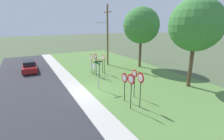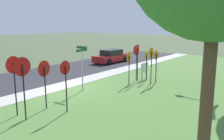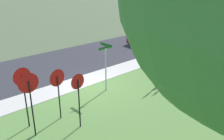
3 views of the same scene
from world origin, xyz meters
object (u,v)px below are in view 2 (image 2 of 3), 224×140
(stop_sign_far_right, at_px, (151,58))
(stop_sign_center_tall, at_px, (137,55))
(notice_board, at_px, (144,68))
(stop_sign_far_left, at_px, (136,55))
(street_name_post, at_px, (82,64))
(utility_pole, at_px, (211,15))
(yield_sign_far_right, at_px, (44,73))
(stop_sign_far_center, at_px, (156,60))
(yield_sign_near_right, at_px, (22,73))
(yield_sign_far_left, at_px, (14,71))
(stop_sign_near_left, at_px, (129,61))
(parked_hatchback_near, at_px, (112,57))
(stop_sign_near_right, at_px, (146,59))
(yield_sign_near_left, at_px, (65,74))

(stop_sign_far_right, height_order, stop_sign_center_tall, stop_sign_center_tall)
(notice_board, bearing_deg, stop_sign_far_left, -38.66)
(stop_sign_center_tall, height_order, street_name_post, street_name_post)
(utility_pole, xyz_separation_m, notice_board, (3.28, -3.57, -3.82))
(stop_sign_center_tall, height_order, notice_board, stop_sign_center_tall)
(stop_sign_far_right, xyz_separation_m, street_name_post, (4.01, -2.55, -0.16))
(utility_pole, bearing_deg, yield_sign_far_right, -20.26)
(stop_sign_far_left, xyz_separation_m, stop_sign_far_center, (-0.17, 1.50, -0.24))
(yield_sign_near_right, height_order, utility_pole, utility_pole)
(stop_sign_far_center, height_order, notice_board, stop_sign_far_center)
(yield_sign_far_left, distance_m, notice_board, 9.89)
(stop_sign_near_left, relative_size, stop_sign_far_right, 0.89)
(yield_sign_far_left, bearing_deg, stop_sign_far_center, 160.87)
(yield_sign_far_left, height_order, utility_pole, utility_pole)
(stop_sign_far_left, bearing_deg, stop_sign_near_left, 14.95)
(stop_sign_far_left, distance_m, stop_sign_far_center, 1.52)
(utility_pole, bearing_deg, stop_sign_center_tall, -40.25)
(stop_sign_far_right, relative_size, yield_sign_near_right, 0.92)
(stop_sign_far_left, bearing_deg, street_name_post, -10.89)
(stop_sign_far_right, height_order, yield_sign_near_right, yield_sign_near_right)
(stop_sign_far_center, relative_size, parked_hatchback_near, 0.50)
(stop_sign_near_right, xyz_separation_m, stop_sign_far_left, (0.32, -0.66, 0.31))
(stop_sign_near_left, height_order, stop_sign_far_center, stop_sign_far_center)
(street_name_post, bearing_deg, yield_sign_far_left, 3.47)
(stop_sign_near_left, bearing_deg, stop_sign_near_right, 158.00)
(stop_sign_far_left, xyz_separation_m, stop_sign_center_tall, (0.43, 0.35, 0.04))
(stop_sign_near_left, height_order, stop_sign_center_tall, stop_sign_center_tall)
(yield_sign_near_left, bearing_deg, stop_sign_far_left, -177.74)
(stop_sign_near_right, relative_size, yield_sign_near_left, 0.90)
(stop_sign_near_right, relative_size, street_name_post, 0.80)
(yield_sign_near_right, bearing_deg, parked_hatchback_near, -153.34)
(yield_sign_near_left, distance_m, parked_hatchback_near, 15.21)
(stop_sign_near_left, distance_m, stop_sign_far_left, 1.52)
(yield_sign_near_left, distance_m, yield_sign_near_right, 1.86)
(yield_sign_far_right, bearing_deg, yield_sign_near_left, 95.87)
(stop_sign_near_left, height_order, yield_sign_near_left, yield_sign_near_left)
(stop_sign_far_right, relative_size, stop_sign_center_tall, 0.94)
(stop_sign_far_left, bearing_deg, stop_sign_far_center, 99.52)
(stop_sign_far_left, distance_m, parked_hatchback_near, 8.75)
(yield_sign_far_right, bearing_deg, stop_sign_near_right, 165.42)
(stop_sign_center_tall, distance_m, notice_board, 1.45)
(notice_board, bearing_deg, yield_sign_near_right, -4.78)
(yield_sign_far_right, bearing_deg, stop_sign_far_right, 158.90)
(stop_sign_near_right, distance_m, yield_sign_far_right, 8.23)
(stop_sign_near_left, relative_size, stop_sign_far_center, 0.99)
(stop_sign_near_left, distance_m, stop_sign_near_right, 1.82)
(stop_sign_far_left, bearing_deg, yield_sign_near_left, 9.31)
(stop_sign_center_tall, xyz_separation_m, yield_sign_far_right, (7.42, -0.70, -0.15))
(stop_sign_far_center, height_order, yield_sign_far_right, yield_sign_far_right)
(stop_sign_far_left, xyz_separation_m, yield_sign_near_right, (9.28, 0.11, 0.18))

